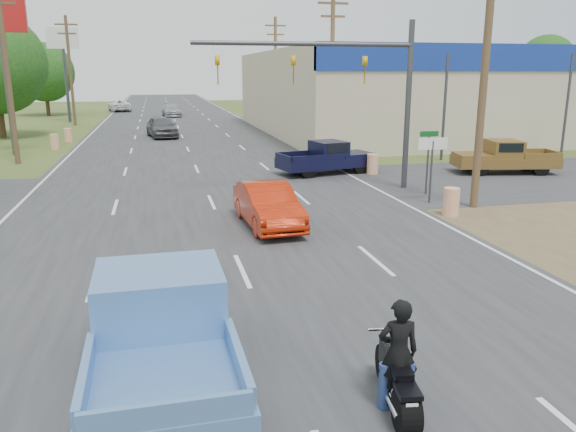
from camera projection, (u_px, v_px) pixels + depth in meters
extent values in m
cube|color=#2D2D30|center=(182.00, 136.00, 44.43)|extent=(15.00, 180.00, 0.02)
cube|color=#2D2D30|center=(207.00, 192.00, 23.67)|extent=(120.00, 10.00, 0.02)
cube|color=brown|center=(563.00, 225.00, 18.54)|extent=(8.00, 18.00, 0.01)
cube|color=#B7A88C|center=(540.00, 91.00, 50.64)|extent=(50.00, 28.00, 6.60)
cylinder|color=#4C3823|center=(485.00, 70.00, 19.80)|extent=(0.28, 0.28, 10.00)
cylinder|color=#4C3823|center=(332.00, 71.00, 36.79)|extent=(0.28, 0.28, 10.00)
cube|color=#4C3823|center=(333.00, 3.00, 35.75)|extent=(2.00, 0.14, 0.14)
cube|color=#4C3823|center=(333.00, 16.00, 35.95)|extent=(1.60, 0.14, 0.14)
cylinder|color=#4C3823|center=(276.00, 72.00, 53.77)|extent=(0.28, 0.28, 10.00)
cube|color=#4C3823|center=(275.00, 26.00, 52.73)|extent=(2.00, 0.14, 0.14)
cube|color=#4C3823|center=(275.00, 34.00, 52.93)|extent=(1.60, 0.14, 0.14)
cylinder|color=#4C3823|center=(7.00, 71.00, 29.79)|extent=(0.28, 0.28, 10.00)
cylinder|color=#4C3823|center=(70.00, 72.00, 52.44)|extent=(0.28, 0.28, 10.00)
cube|color=#4C3823|center=(66.00, 24.00, 51.40)|extent=(2.00, 0.14, 0.14)
cube|color=#4C3823|center=(67.00, 33.00, 51.60)|extent=(1.60, 0.14, 0.14)
cylinder|color=#422D19|center=(1.00, 117.00, 42.96)|extent=(0.44, 0.44, 3.24)
cylinder|color=#422D19|center=(48.00, 103.00, 65.50)|extent=(0.44, 0.44, 2.88)
sphere|color=#164614|center=(44.00, 72.00, 64.63)|extent=(6.72, 6.72, 6.72)
cylinder|color=#422D19|center=(543.00, 94.00, 84.36)|extent=(0.44, 0.44, 3.60)
sphere|color=#164614|center=(546.00, 64.00, 83.27)|extent=(8.40, 8.40, 8.40)
cylinder|color=#422D19|center=(334.00, 91.00, 102.49)|extent=(0.44, 0.44, 3.42)
sphere|color=#164614|center=(334.00, 67.00, 101.46)|extent=(7.98, 7.98, 7.98)
cylinder|color=orange|center=(451.00, 202.00, 19.64)|extent=(0.56, 0.56, 1.00)
cylinder|color=orange|center=(373.00, 164.00, 27.75)|extent=(0.56, 0.56, 1.00)
cylinder|color=orange|center=(55.00, 142.00, 36.79)|extent=(0.56, 0.56, 1.00)
cylinder|color=orange|center=(68.00, 135.00, 40.63)|extent=(0.56, 0.56, 1.00)
cylinder|color=#3F3F44|center=(7.00, 80.00, 33.47)|extent=(0.30, 0.30, 9.00)
cylinder|color=#3F3F44|center=(66.00, 77.00, 56.12)|extent=(0.30, 0.30, 9.00)
cube|color=white|center=(62.00, 38.00, 55.20)|extent=(3.00, 0.35, 2.00)
cylinder|color=#3F3F44|center=(431.00, 172.00, 21.40)|extent=(0.08, 0.08, 2.40)
cube|color=white|center=(433.00, 144.00, 21.13)|extent=(1.20, 0.05, 0.45)
cylinder|color=#3F3F44|center=(427.00, 166.00, 22.95)|extent=(0.08, 0.08, 2.40)
cube|color=#0C591E|center=(429.00, 134.00, 22.63)|extent=(0.80, 0.04, 0.22)
cylinder|color=#3F3F44|center=(408.00, 107.00, 23.73)|extent=(0.24, 0.24, 7.00)
cylinder|color=#3F3F44|center=(306.00, 44.00, 22.12)|extent=(9.00, 0.18, 0.18)
imported|color=gold|center=(365.00, 56.00, 22.78)|extent=(0.18, 0.40, 1.10)
imported|color=gold|center=(293.00, 56.00, 22.12)|extent=(0.18, 0.40, 1.10)
imported|color=gold|center=(217.00, 55.00, 21.47)|extent=(0.18, 0.40, 1.10)
imported|color=#B22108|center=(268.00, 206.00, 18.24)|extent=(1.76, 4.35, 1.41)
cylinder|color=black|center=(407.00, 412.00, 7.81)|extent=(0.39, 0.65, 0.62)
cylinder|color=black|center=(383.00, 363.00, 9.12)|extent=(0.20, 0.63, 0.62)
cube|color=black|center=(394.00, 369.00, 8.42)|extent=(0.37, 1.14, 0.28)
cube|color=black|center=(391.00, 350.00, 8.60)|extent=(0.31, 0.54, 0.21)
cube|color=black|center=(400.00, 369.00, 8.11)|extent=(0.35, 0.55, 0.09)
cylinder|color=white|center=(387.00, 329.00, 8.82)|extent=(0.61, 0.13, 0.05)
cube|color=white|center=(412.00, 407.00, 7.56)|extent=(0.17, 0.04, 0.11)
imported|color=black|center=(398.00, 358.00, 8.22)|extent=(0.66, 0.48, 1.66)
cylinder|color=black|center=(111.00, 318.00, 10.53)|extent=(0.34, 0.87, 0.86)
cylinder|color=black|center=(208.00, 308.00, 10.96)|extent=(0.34, 0.87, 0.86)
cylinder|color=black|center=(97.00, 423.00, 7.36)|extent=(0.34, 0.87, 0.86)
cylinder|color=black|center=(234.00, 404.00, 7.79)|extent=(0.34, 0.87, 0.86)
cube|color=#5884BD|center=(162.00, 341.00, 9.10)|extent=(2.25, 5.65, 0.56)
cube|color=#5884BD|center=(159.00, 284.00, 10.60)|extent=(2.09, 2.17, 0.19)
cube|color=#5884BD|center=(160.00, 296.00, 9.03)|extent=(2.01, 1.72, 0.92)
cube|color=black|center=(159.00, 287.00, 8.99)|extent=(2.05, 1.38, 0.49)
cube|color=#5884BD|center=(168.00, 415.00, 6.41)|extent=(1.99, 0.12, 0.32)
cylinder|color=black|center=(344.00, 162.00, 29.28)|extent=(0.79, 0.44, 0.75)
cylinder|color=black|center=(360.00, 166.00, 27.90)|extent=(0.79, 0.44, 0.75)
cylinder|color=black|center=(293.00, 166.00, 28.05)|extent=(0.79, 0.44, 0.75)
cylinder|color=black|center=(308.00, 171.00, 26.67)|extent=(0.79, 0.44, 0.75)
cube|color=black|center=(327.00, 162.00, 27.92)|extent=(5.17, 2.89, 0.49)
cube|color=black|center=(352.00, 154.00, 28.46)|extent=(2.19, 2.14, 0.17)
cube|color=black|center=(329.00, 149.00, 27.81)|extent=(1.80, 2.00, 0.80)
cube|color=black|center=(329.00, 146.00, 27.77)|extent=(1.52, 1.97, 0.42)
cube|color=black|center=(283.00, 158.00, 26.83)|extent=(0.45, 1.70, 0.28)
cylinder|color=black|center=(480.00, 168.00, 27.27)|extent=(0.81, 0.44, 0.77)
cylinder|color=black|center=(469.00, 163.00, 28.83)|extent=(0.81, 0.44, 0.77)
cylinder|color=black|center=(541.00, 168.00, 27.35)|extent=(0.81, 0.44, 0.77)
cylinder|color=black|center=(527.00, 163.00, 28.90)|extent=(0.81, 0.44, 0.77)
cube|color=brown|center=(505.00, 161.00, 28.04)|extent=(5.26, 2.88, 0.50)
cube|color=brown|center=(475.00, 155.00, 27.92)|extent=(2.22, 2.16, 0.17)
cube|color=brown|center=(504.00, 148.00, 27.87)|extent=(1.82, 2.03, 0.81)
cube|color=black|center=(504.00, 146.00, 27.84)|extent=(1.53, 2.00, 0.43)
cube|color=brown|center=(554.00, 154.00, 28.00)|extent=(0.43, 1.74, 0.29)
imported|color=#505155|center=(162.00, 127.00, 43.50)|extent=(2.69, 5.05, 1.63)
imported|color=#A1A2A6|center=(172.00, 110.00, 64.51)|extent=(2.35, 5.01, 1.41)
imported|color=white|center=(119.00, 106.00, 73.02)|extent=(3.35, 5.75, 1.50)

